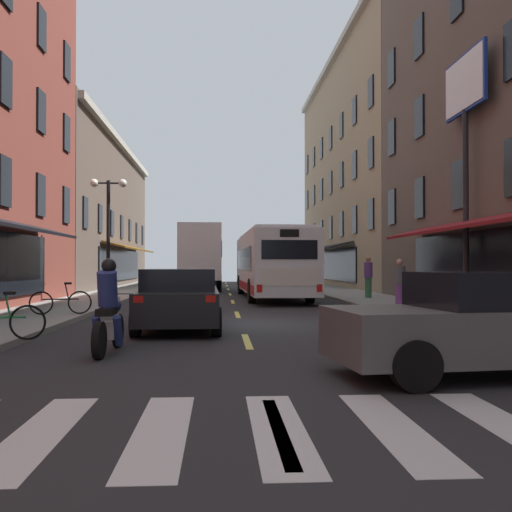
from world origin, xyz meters
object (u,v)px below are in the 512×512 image
at_px(motorcycle_rider, 109,313).
at_px(pedestrian_far, 400,283).
at_px(sedan_near, 503,323).
at_px(pedestrian_rear, 368,276).
at_px(sedan_mid, 179,299).
at_px(box_truck, 201,257).
at_px(billboard_sign, 465,113).
at_px(bicycle_near, 61,302).
at_px(street_lamp_twin, 108,233).
at_px(transit_bus, 271,264).

height_order(motorcycle_rider, pedestrian_far, pedestrian_far).
height_order(sedan_near, pedestrian_rear, pedestrian_rear).
relative_size(sedan_near, sedan_mid, 1.06).
xyz_separation_m(box_truck, sedan_near, (5.13, -28.20, -1.26)).
distance_m(pedestrian_far, pedestrian_rear, 6.38).
bearing_deg(pedestrian_far, sedan_near, 58.96).
xyz_separation_m(sedan_near, pedestrian_rear, (2.39, 17.20, 0.33)).
distance_m(sedan_near, pedestrian_rear, 17.37).
bearing_deg(sedan_near, sedan_mid, 128.18).
distance_m(billboard_sign, sedan_near, 11.87).
bearing_deg(billboard_sign, box_truck, 115.51).
xyz_separation_m(bicycle_near, street_lamp_twin, (0.19, 6.23, 2.28)).
xyz_separation_m(sedan_near, bicycle_near, (-8.50, 9.15, -0.23)).
distance_m(motorcycle_rider, pedestrian_rear, 16.96).
bearing_deg(billboard_sign, pedestrian_rear, 99.47).
bearing_deg(bicycle_near, sedan_near, -47.13).
distance_m(billboard_sign, street_lamp_twin, 13.59).
xyz_separation_m(bicycle_near, pedestrian_rear, (10.89, 8.05, 0.56)).
bearing_deg(motorcycle_rider, sedan_mid, 75.87).
xyz_separation_m(billboard_sign, street_lamp_twin, (-11.93, 5.51, -3.47)).
bearing_deg(pedestrian_rear, sedan_near, 110.32).
bearing_deg(transit_bus, pedestrian_far, -68.44).
bearing_deg(box_truck, pedestrian_far, -68.14).
xyz_separation_m(box_truck, pedestrian_rear, (7.52, -10.99, -0.94)).
relative_size(box_truck, pedestrian_rear, 4.62).
xyz_separation_m(billboard_sign, pedestrian_far, (-1.79, 0.98, -5.30)).
bearing_deg(bicycle_near, pedestrian_rear, 36.47).
xyz_separation_m(billboard_sign, motorcycle_rider, (-9.54, -7.45, -5.55)).
height_order(box_truck, sedan_near, box_truck).
relative_size(motorcycle_rider, bicycle_near, 1.22).
height_order(billboard_sign, street_lamp_twin, billboard_sign).
relative_size(pedestrian_far, pedestrian_rear, 0.90).
bearing_deg(bicycle_near, transit_bus, 56.32).
distance_m(sedan_near, pedestrian_far, 11.01).
distance_m(billboard_sign, transit_bus, 11.90).
bearing_deg(sedan_near, billboard_sign, 69.88).
xyz_separation_m(sedan_mid, street_lamp_twin, (-3.36, 9.09, 2.05)).
height_order(sedan_mid, bicycle_near, sedan_mid).
height_order(box_truck, street_lamp_twin, street_lamp_twin).
relative_size(billboard_sign, sedan_mid, 1.70).
height_order(pedestrian_far, street_lamp_twin, street_lamp_twin).
height_order(transit_bus, street_lamp_twin, street_lamp_twin).
bearing_deg(billboard_sign, street_lamp_twin, 155.19).
relative_size(bicycle_near, street_lamp_twin, 0.36).
bearing_deg(sedan_mid, pedestrian_far, 33.91).
bearing_deg(pedestrian_rear, pedestrian_far, 113.16).
distance_m(bicycle_near, pedestrian_rear, 13.55).
bearing_deg(bicycle_near, billboard_sign, 3.38).
xyz_separation_m(pedestrian_rear, street_lamp_twin, (-10.70, -1.82, 1.73)).
distance_m(transit_bus, pedestrian_rear, 4.64).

